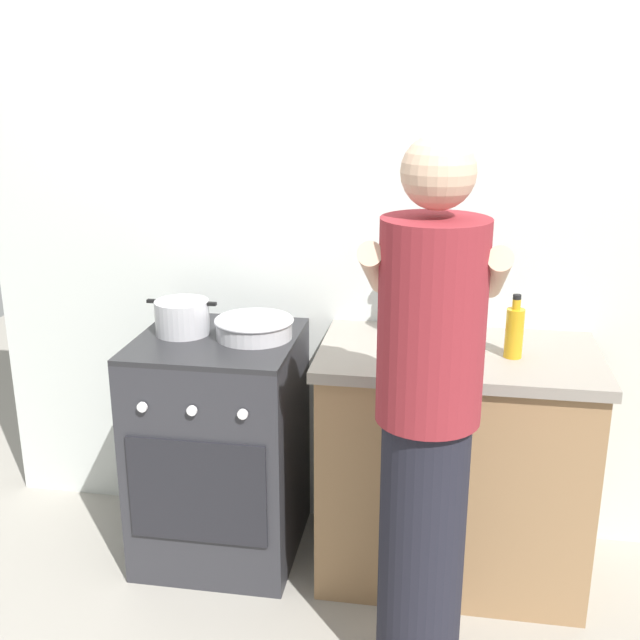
{
  "coord_description": "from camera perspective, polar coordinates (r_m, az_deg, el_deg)",
  "views": [
    {
      "loc": [
        0.49,
        -2.5,
        1.84
      ],
      "look_at": [
        0.05,
        0.12,
        1.0
      ],
      "focal_mm": 43.54,
      "sensor_mm": 36.0,
      "label": 1
    }
  ],
  "objects": [
    {
      "name": "utensil_crock",
      "position": [
        2.98,
        5.56,
        0.81
      ],
      "size": [
        0.1,
        0.1,
        0.32
      ],
      "color": "silver",
      "rests_on": "countertop"
    },
    {
      "name": "mixing_bowl",
      "position": [
        2.91,
        -4.86,
        -0.51
      ],
      "size": [
        0.3,
        0.3,
        0.07
      ],
      "color": "#B7B7BC",
      "rests_on": "stove_range"
    },
    {
      "name": "countertop",
      "position": [
        2.99,
        9.74,
        -10.36
      ],
      "size": [
        1.0,
        0.6,
        0.9
      ],
      "color": "#99724C",
      "rests_on": "ground"
    },
    {
      "name": "ground",
      "position": [
        3.14,
        -1.33,
        -18.29
      ],
      "size": [
        6.0,
        6.0,
        0.0
      ],
      "primitive_type": "plane",
      "color": "gray"
    },
    {
      "name": "spice_bottle",
      "position": [
        2.79,
        11.56,
        -1.56
      ],
      "size": [
        0.04,
        0.04,
        0.09
      ],
      "color": "silver",
      "rests_on": "countertop"
    },
    {
      "name": "pot",
      "position": [
        2.99,
        -10.09,
        0.21
      ],
      "size": [
        0.27,
        0.21,
        0.13
      ],
      "color": "#B2B2B7",
      "rests_on": "stove_range"
    },
    {
      "name": "person",
      "position": [
        2.28,
        7.85,
        -8.05
      ],
      "size": [
        0.41,
        0.5,
        1.7
      ],
      "color": "black",
      "rests_on": "ground"
    },
    {
      "name": "back_wall",
      "position": [
        3.07,
        3.95,
        6.42
      ],
      "size": [
        3.2,
        0.1,
        2.5
      ],
      "color": "silver",
      "rests_on": "ground"
    },
    {
      "name": "stove_range",
      "position": [
        3.11,
        -7.3,
        -9.19
      ],
      "size": [
        0.6,
        0.62,
        0.9
      ],
      "color": "#2D2D33",
      "rests_on": "ground"
    },
    {
      "name": "oil_bottle",
      "position": [
        2.77,
        14.09,
        -0.83
      ],
      "size": [
        0.06,
        0.06,
        0.23
      ],
      "color": "gold",
      "rests_on": "countertop"
    }
  ]
}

